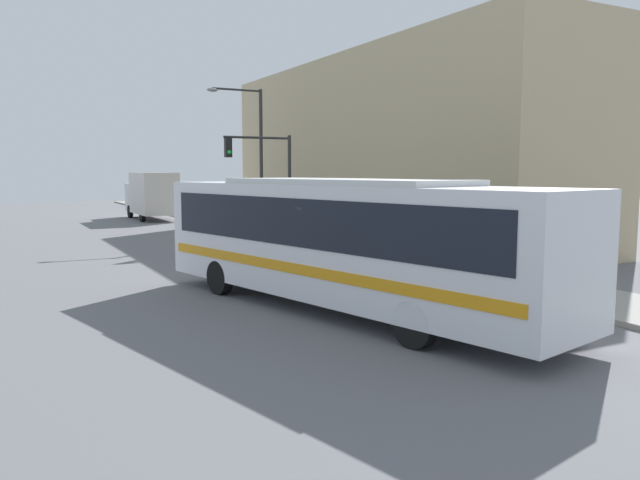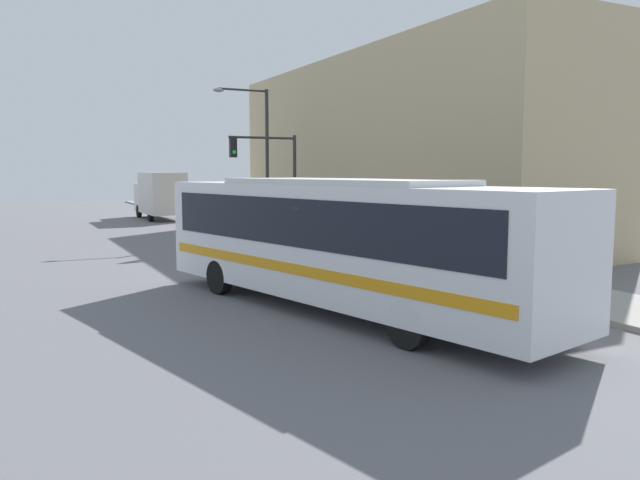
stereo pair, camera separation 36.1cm
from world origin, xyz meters
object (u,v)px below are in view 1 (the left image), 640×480
Objects in this scene: city_bus at (342,236)px; delivery_truck at (151,194)px; fire_hydrant at (434,261)px; traffic_light_pole at (266,167)px; parking_meter at (338,228)px; street_lamp at (254,147)px.

city_bus is 30.51m from delivery_truck.
fire_hydrant is 11.44m from traffic_light_pole.
city_bus is at bearing -119.16° from parking_meter.
traffic_light_pole reaches higher than parking_meter.
delivery_truck is at bearing 96.77° from parking_meter.
street_lamp is at bearing -79.44° from delivery_truck.
street_lamp is (2.39, -12.81, 2.80)m from delivery_truck.
delivery_truck is at bearing 100.56° from street_lamp.
delivery_truck is 0.92× the size of street_lamp.
traffic_light_pole is at bearing -84.77° from delivery_truck.
delivery_truck is at bearing 72.34° from city_bus.
parking_meter is at bearing 90.00° from fire_hydrant.
parking_meter is at bearing -78.11° from traffic_light_pole.
parking_meter is 9.23m from street_lamp.
fire_hydrant is (5.05, 2.95, -1.33)m from city_bus.
city_bus is 14.61m from traffic_light_pole.
parking_meter is (2.54, -21.35, -0.70)m from delivery_truck.
parking_meter is at bearing -89.01° from street_lamp.
city_bus is at bearing -105.58° from street_lamp.
fire_hydrant is 0.09× the size of street_lamp.
fire_hydrant is at bearing 17.39° from city_bus.
city_bus is 1.75× the size of delivery_truck.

